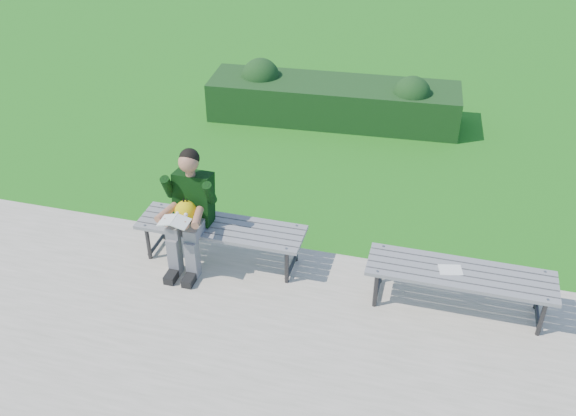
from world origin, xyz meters
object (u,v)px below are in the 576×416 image
paper_sheet (451,270)px  seated_boy (189,207)px  bench_left (221,230)px  hedge (332,99)px  bench_right (460,276)px

paper_sheet → seated_boy: bearing=179.4°
seated_boy → bench_left: bearing=17.3°
hedge → bench_right: 4.45m
bench_right → paper_sheet: (-0.10, -0.00, 0.06)m
seated_boy → paper_sheet: size_ratio=5.24×
hedge → paper_sheet: size_ratio=15.39×
hedge → paper_sheet: bearing=-63.2°
bench_right → paper_sheet: bearing=-180.0°
bench_right → hedge: bearing=117.9°
hedge → bench_left: 3.83m
seated_boy → bench_right: bearing=-0.6°
bench_left → bench_right: size_ratio=1.00×
hedge → seated_boy: bearing=-100.4°
bench_right → seated_boy: 2.82m
bench_right → seated_boy: bearing=179.4°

